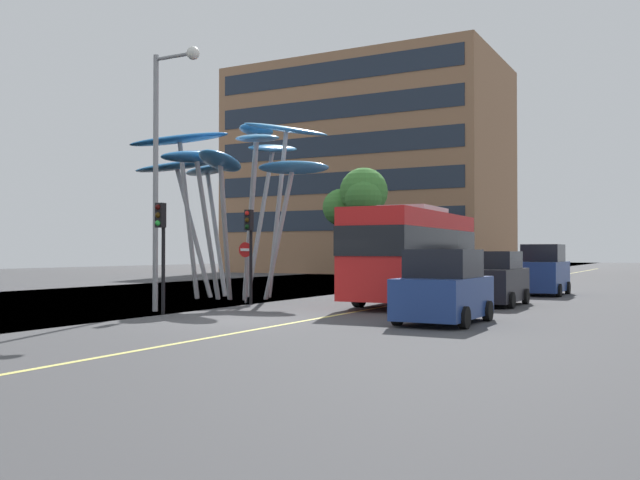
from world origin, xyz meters
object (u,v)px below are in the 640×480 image
object	(u,v)px
traffic_light_kerb_far	(250,236)
no_entry_sign	(245,262)
car_parked_mid	(494,280)
car_parked_near	(444,289)
traffic_light_kerb_near	(161,234)
street_lamp	(165,148)
leaf_sculpture	(231,163)
car_parked_far	(543,271)
red_bus	(414,251)

from	to	relation	value
traffic_light_kerb_far	no_entry_sign	bearing A→B (deg)	133.68
traffic_light_kerb_far	car_parked_mid	bearing A→B (deg)	25.45
car_parked_near	no_entry_sign	distance (m)	10.27
traffic_light_kerb_near	street_lamp	distance (m)	3.08
no_entry_sign	car_parked_near	bearing A→B (deg)	-22.38
traffic_light_kerb_far	leaf_sculpture	bearing A→B (deg)	135.43
traffic_light_kerb_near	car_parked_near	xyz separation A→B (m)	(8.97, 1.65, -1.65)
car_parked_far	traffic_light_kerb_far	bearing A→B (deg)	-127.76
car_parked_far	street_lamp	distance (m)	18.79
traffic_light_kerb_near	car_parked_near	world-z (taller)	traffic_light_kerb_near
traffic_light_kerb_near	traffic_light_kerb_far	xyz separation A→B (m)	(0.15, 4.87, 0.02)
leaf_sculpture	traffic_light_kerb_far	xyz separation A→B (m)	(2.92, -2.88, -3.34)
street_lamp	traffic_light_kerb_far	bearing A→B (deg)	80.40
traffic_light_kerb_near	car_parked_far	bearing A→B (deg)	61.09
leaf_sculpture	car_parked_near	world-z (taller)	leaf_sculpture
car_parked_mid	car_parked_far	bearing A→B (deg)	86.70
traffic_light_kerb_near	street_lamp	xyz separation A→B (m)	(-0.55, 0.77, 2.93)
leaf_sculpture	street_lamp	bearing A→B (deg)	-72.28
traffic_light_kerb_near	no_entry_sign	bearing A→B (deg)	95.18
car_parked_far	no_entry_sign	xyz separation A→B (m)	(-9.52, -10.77, 0.51)
leaf_sculpture	street_lamp	world-z (taller)	street_lamp
traffic_light_kerb_near	traffic_light_kerb_far	distance (m)	4.88
red_bus	car_parked_mid	xyz separation A→B (m)	(3.03, 0.51, -1.10)
leaf_sculpture	street_lamp	distance (m)	7.34
red_bus	leaf_sculpture	world-z (taller)	leaf_sculpture
traffic_light_kerb_far	car_parked_mid	size ratio (longest dim) A/B	0.93
car_parked_near	traffic_light_kerb_near	bearing A→B (deg)	-169.56
leaf_sculpture	traffic_light_kerb_near	size ratio (longest dim) A/B	2.75
car_parked_near	street_lamp	size ratio (longest dim) A/B	0.43
traffic_light_kerb_near	no_entry_sign	size ratio (longest dim) A/B	1.50
red_bus	car_parked_mid	bearing A→B (deg)	9.55
car_parked_near	no_entry_sign	bearing A→B (deg)	157.62
no_entry_sign	car_parked_mid	bearing A→B (deg)	20.13
leaf_sculpture	traffic_light_kerb_near	bearing A→B (deg)	-70.30
leaf_sculpture	car_parked_far	xyz separation A→B (m)	(11.79, 8.57, -4.88)
car_parked_mid	street_lamp	size ratio (longest dim) A/B	0.44
red_bus	traffic_light_kerb_far	distance (m)	6.47
traffic_light_kerb_near	car_parked_mid	distance (m)	12.47
car_parked_near	no_entry_sign	size ratio (longest dim) A/B	1.58
red_bus	car_parked_far	size ratio (longest dim) A/B	2.44
traffic_light_kerb_far	car_parked_near	distance (m)	9.54
car_parked_mid	street_lamp	world-z (taller)	street_lamp
car_parked_mid	street_lamp	xyz separation A→B (m)	(-9.13, -8.12, 4.59)
street_lamp	leaf_sculpture	bearing A→B (deg)	107.72
traffic_light_kerb_far	street_lamp	size ratio (longest dim) A/B	0.41
red_bus	street_lamp	xyz separation A→B (m)	(-6.10, -7.61, 3.49)
car_parked_far	street_lamp	size ratio (longest dim) A/B	0.45
traffic_light_kerb_far	street_lamp	xyz separation A→B (m)	(-0.69, -4.10, 2.91)
leaf_sculpture	no_entry_sign	xyz separation A→B (m)	(2.27, -2.20, -4.37)
car_parked_mid	no_entry_sign	xyz separation A→B (m)	(-9.09, -3.33, 0.64)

